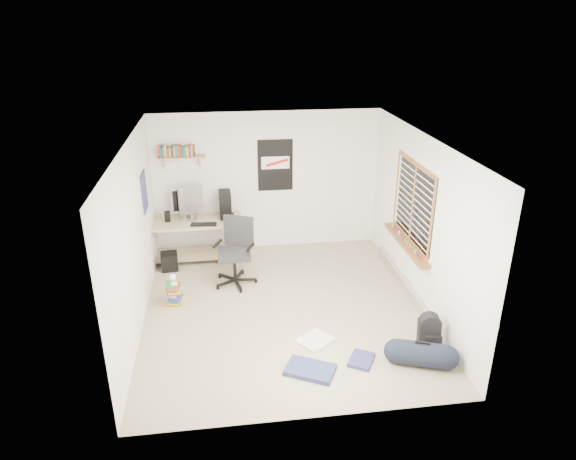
{
  "coord_description": "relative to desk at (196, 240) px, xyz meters",
  "views": [
    {
      "loc": [
        -0.81,
        -6.47,
        4.02
      ],
      "look_at": [
        0.12,
        0.33,
        1.11
      ],
      "focal_mm": 32.0,
      "sensor_mm": 36.0,
      "label": 1
    }
  ],
  "objects": [
    {
      "name": "office_chair",
      "position": [
        0.64,
        -0.98,
        0.13
      ],
      "size": [
        0.93,
        0.93,
        1.08
      ],
      "primitive_type": "cube",
      "rotation": [
        0.0,
        0.0,
        -0.41
      ],
      "color": "#252628",
      "rests_on": "floor"
    },
    {
      "name": "jeans_b",
      "position": [
        2.11,
        -3.23,
        -0.34
      ],
      "size": [
        0.42,
        0.45,
        0.05
      ],
      "primitive_type": "cube",
      "rotation": [
        0.0,
        0.0,
        1.05
      ],
      "color": "navy",
      "rests_on": "floor"
    },
    {
      "name": "subwoofer",
      "position": [
        -0.45,
        -0.34,
        -0.22
      ],
      "size": [
        0.3,
        0.3,
        0.31
      ],
      "primitive_type": "cube",
      "rotation": [
        0.0,
        0.0,
        0.1
      ],
      "color": "black",
      "rests_on": "floor"
    },
    {
      "name": "keyboard",
      "position": [
        0.16,
        -0.23,
        0.38
      ],
      "size": [
        0.44,
        0.19,
        0.02
      ],
      "primitive_type": "cube",
      "rotation": [
        0.0,
        0.0,
        -0.11
      ],
      "color": "black",
      "rests_on": "desk"
    },
    {
      "name": "back_wall",
      "position": [
        1.3,
        0.4,
        0.89
      ],
      "size": [
        4.0,
        0.01,
        2.5
      ],
      "primitive_type": "cube",
      "color": "silver",
      "rests_on": "ground"
    },
    {
      "name": "poster_back_wall",
      "position": [
        1.45,
        0.37,
        1.19
      ],
      "size": [
        0.62,
        0.03,
        0.92
      ],
      "primitive_type": "cube",
      "color": "black",
      "rests_on": "back_wall"
    },
    {
      "name": "window",
      "position": [
        3.25,
        -1.56,
        1.08
      ],
      "size": [
        0.1,
        1.5,
        1.26
      ],
      "primitive_type": "cube",
      "color": "brown",
      "rests_on": "right_wall"
    },
    {
      "name": "backpack",
      "position": [
        3.05,
        -3.04,
        -0.16
      ],
      "size": [
        0.32,
        0.27,
        0.37
      ],
      "primitive_type": "cube",
      "rotation": [
        0.0,
        0.0,
        -0.2
      ],
      "color": "black",
      "rests_on": "floor"
    },
    {
      "name": "baseboard_heater",
      "position": [
        3.26,
        -1.56,
        -0.28
      ],
      "size": [
        0.08,
        2.5,
        0.18
      ],
      "primitive_type": "cube",
      "color": "#B7B2A8",
      "rests_on": "floor"
    },
    {
      "name": "desk_lamp",
      "position": [
        -0.28,
        -1.51,
        0.02
      ],
      "size": [
        0.15,
        0.2,
        0.18
      ],
      "primitive_type": "cube",
      "rotation": [
        0.0,
        0.0,
        -0.29
      ],
      "color": "white",
      "rests_on": "book_stack"
    },
    {
      "name": "monitor_left",
      "position": [
        -0.17,
        0.14,
        0.58
      ],
      "size": [
        0.39,
        0.16,
        0.42
      ],
      "primitive_type": "cube",
      "rotation": [
        0.0,
        0.0,
        0.19
      ],
      "color": "#949397",
      "rests_on": "desk"
    },
    {
      "name": "pc_tower",
      "position": [
        0.54,
        0.12,
        0.59
      ],
      "size": [
        0.21,
        0.43,
        0.44
      ],
      "primitive_type": "cube",
      "rotation": [
        0.0,
        0.0,
        0.02
      ],
      "color": "black",
      "rests_on": "desk"
    },
    {
      "name": "poster_left_wall",
      "position": [
        -0.68,
        -0.66,
        1.14
      ],
      "size": [
        0.02,
        0.42,
        0.6
      ],
      "primitive_type": "cube",
      "color": "navy",
      "rests_on": "left_wall"
    },
    {
      "name": "monitor_right",
      "position": [
        -0.04,
        0.05,
        0.61
      ],
      "size": [
        0.43,
        0.28,
        0.47
      ],
      "primitive_type": "cube",
      "rotation": [
        0.0,
        0.0,
        0.43
      ],
      "color": "#96969A",
      "rests_on": "desk"
    },
    {
      "name": "speaker_left",
      "position": [
        -0.45,
        0.01,
        0.46
      ],
      "size": [
        0.09,
        0.09,
        0.18
      ],
      "primitive_type": "cube",
      "rotation": [
        0.0,
        0.0,
        0.0
      ],
      "color": "black",
      "rests_on": "desk"
    },
    {
      "name": "book_stack",
      "position": [
        -0.3,
        -1.49,
        -0.21
      ],
      "size": [
        0.5,
        0.42,
        0.31
      ],
      "primitive_type": "cube",
      "rotation": [
        0.0,
        0.0,
        -0.12
      ],
      "color": "brown",
      "rests_on": "floor"
    },
    {
      "name": "desk",
      "position": [
        0.0,
        0.0,
        0.0
      ],
      "size": [
        1.76,
        1.21,
        0.74
      ],
      "primitive_type": "cube",
      "rotation": [
        0.0,
        0.0,
        0.35
      ],
      "color": "tan",
      "rests_on": "floor"
    },
    {
      "name": "wall_shelf",
      "position": [
        -0.15,
        0.28,
        1.42
      ],
      "size": [
        0.8,
        0.22,
        0.24
      ],
      "primitive_type": "cube",
      "color": "tan",
      "rests_on": "back_wall"
    },
    {
      "name": "ceiling",
      "position": [
        1.3,
        -1.86,
        2.14
      ],
      "size": [
        4.0,
        4.5,
        0.01
      ],
      "primitive_type": "cube",
      "color": "white",
      "rests_on": "ground"
    },
    {
      "name": "jeans_a",
      "position": [
        1.44,
        -3.35,
        -0.33
      ],
      "size": [
        0.68,
        0.6,
        0.06
      ],
      "primitive_type": "cube",
      "rotation": [
        0.0,
        0.0,
        -0.49
      ],
      "color": "navy",
      "rests_on": "floor"
    },
    {
      "name": "right_wall",
      "position": [
        3.31,
        -1.86,
        0.89
      ],
      "size": [
        0.01,
        4.5,
        2.5
      ],
      "primitive_type": "cube",
      "color": "silver",
      "rests_on": "ground"
    },
    {
      "name": "tshirt",
      "position": [
        1.62,
        -2.74,
        -0.34
      ],
      "size": [
        0.55,
        0.54,
        0.04
      ],
      "primitive_type": "cube",
      "rotation": [
        0.0,
        0.0,
        0.62
      ],
      "color": "silver",
      "rests_on": "floor"
    },
    {
      "name": "left_wall",
      "position": [
        -0.7,
        -1.86,
        0.89
      ],
      "size": [
        0.01,
        4.5,
        2.5
      ],
      "primitive_type": "cube",
      "color": "silver",
      "rests_on": "ground"
    },
    {
      "name": "duffel_bag",
      "position": [
        2.82,
        -3.39,
        -0.22
      ],
      "size": [
        0.4,
        0.4,
        0.61
      ],
      "primitive_type": "cylinder",
      "rotation": [
        0.0,
        0.0,
        -0.36
      ],
      "color": "black",
      "rests_on": "floor"
    },
    {
      "name": "floor",
      "position": [
        1.3,
        -1.86,
        -0.37
      ],
      "size": [
        4.0,
        4.5,
        0.01
      ],
      "primitive_type": "cube",
      "color": "gray",
      "rests_on": "ground"
    },
    {
      "name": "speaker_right",
      "position": [
        0.62,
        -0.19,
        0.46
      ],
      "size": [
        0.11,
        0.11,
        0.18
      ],
      "primitive_type": "cube",
      "rotation": [
        0.0,
        0.0,
        -0.38
      ],
      "color": "black",
      "rests_on": "desk"
    }
  ]
}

